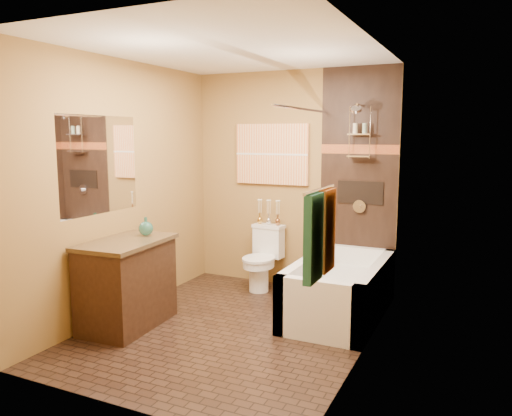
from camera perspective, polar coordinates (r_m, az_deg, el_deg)
The scene contains 23 objects.
floor at distance 4.75m, azimuth -2.68°, elevation -13.59°, with size 3.00×3.00×0.00m, color black.
wall_left at distance 5.11m, azimuth -14.79°, elevation 2.19°, with size 0.02×3.00×2.50m, color olive.
wall_right at distance 4.02m, azimuth 12.51°, elevation 0.67°, with size 0.02×3.00×2.50m, color olive.
wall_back at distance 5.80m, azimuth 4.17°, elevation 3.16°, with size 2.40×0.02×2.50m, color olive.
wall_front at distance 3.20m, azimuth -15.44°, elevation -1.38°, with size 2.40×0.02×2.50m, color olive.
ceiling at distance 4.46m, azimuth -2.91°, elevation 17.71°, with size 3.00×3.00×0.00m, color silver.
alcove_tile_back at distance 5.56m, azimuth 11.62°, elevation 2.78°, with size 0.85×0.01×2.50m, color black.
alcove_tile_right at distance 4.75m, azimuth 14.36°, elevation 1.77°, with size 0.01×1.50×2.50m, color black.
mosaic_band_back at distance 5.52m, azimuth 11.71°, elevation 6.59°, with size 0.85×0.01×0.10m, color maroon.
mosaic_band_right at distance 4.73m, azimuth 14.41°, elevation 6.23°, with size 0.01×1.50×0.10m, color maroon.
alcove_niche at distance 5.56m, azimuth 11.82°, elevation 1.74°, with size 0.50×0.01×0.25m, color black.
shower_fixtures at distance 5.42m, azimuth 11.73°, elevation 7.05°, with size 0.24×0.33×1.16m.
curtain_rod at distance 4.94m, azimuth 5.51°, elevation 11.18°, with size 0.03×0.03×1.55m, color silver.
towel_bar at distance 3.00m, azimuth 7.28°, elevation 2.08°, with size 0.02×0.02×0.55m, color silver.
towel_teal at distance 2.92m, azimuth 6.58°, elevation -3.45°, with size 0.05×0.22×0.52m, color #1D625B.
towel_rust at distance 3.16m, azimuth 8.09°, elevation -2.56°, with size 0.05×0.22×0.52m, color #95551B.
sunset_painting at distance 5.85m, azimuth 1.82°, elevation 6.17°, with size 0.90×0.04×0.70m, color orange.
vanity_mirror at distance 4.82m, azimuth -17.44°, elevation 4.72°, with size 0.01×1.00×0.90m, color white.
bathtub at distance 5.06m, azimuth 9.55°, elevation -9.65°, with size 0.80×1.50×0.55m.
toilet at distance 5.79m, azimuth 0.79°, elevation -5.69°, with size 0.38×0.56×0.73m.
vanity at distance 4.83m, azimuth -14.54°, elevation -8.30°, with size 0.62×0.96×0.82m.
teal_bottle at distance 4.87m, azimuth -12.48°, elevation -2.08°, with size 0.14×0.14×0.22m, color #226656, non-canonical shape.
bud_vases at distance 5.83m, azimuth 1.46°, elevation -0.40°, with size 0.29×0.06×0.29m.
Camera 1 is at (2.06, -3.89, 1.78)m, focal length 35.00 mm.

